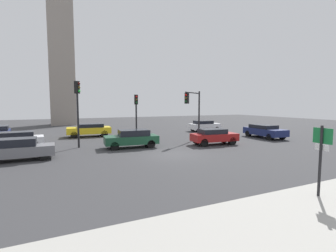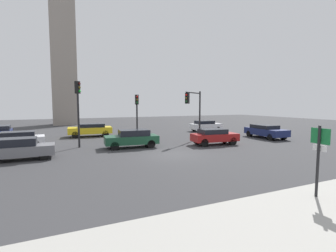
# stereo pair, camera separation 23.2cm
# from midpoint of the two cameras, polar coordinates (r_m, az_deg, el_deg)

# --- Properties ---
(ground_plane) EXTENTS (97.85, 97.85, 0.00)m
(ground_plane) POSITION_cam_midpoint_polar(r_m,az_deg,el_deg) (17.78, 0.62, -6.52)
(ground_plane) COLOR #38383A
(sidewalk_corner) EXTENTS (35.21, 3.79, 0.15)m
(sidewalk_corner) POSITION_cam_midpoint_polar(r_m,az_deg,el_deg) (9.70, 30.94, -16.91)
(sidewalk_corner) COLOR #A8A59E
(sidewalk_corner) RESTS_ON ground_plane
(direction_sign) EXTENTS (0.13, 0.74, 2.66)m
(direction_sign) POSITION_cam_midpoint_polar(r_m,az_deg,el_deg) (10.72, 31.39, -5.25)
(direction_sign) COLOR black
(direction_sign) RESTS_ON ground_plane
(traffic_light_0) EXTENTS (2.77, 2.01, 4.87)m
(traffic_light_0) POSITION_cam_midpoint_polar(r_m,az_deg,el_deg) (24.16, 5.56, 4.89)
(traffic_light_0) COLOR black
(traffic_light_0) RESTS_ON ground_plane
(traffic_light_1) EXTENTS (0.35, 0.47, 4.53)m
(traffic_light_1) POSITION_cam_midpoint_polar(r_m,az_deg,el_deg) (25.38, -7.63, 4.18)
(traffic_light_1) COLOR black
(traffic_light_1) RESTS_ON ground_plane
(traffic_light_2) EXTENTS (0.47, 0.46, 5.42)m
(traffic_light_2) POSITION_cam_midpoint_polar(r_m,az_deg,el_deg) (21.38, -20.48, 5.28)
(traffic_light_2) COLOR black
(traffic_light_2) RESTS_ON ground_plane
(car_0) EXTENTS (4.05, 1.94, 1.40)m
(car_0) POSITION_cam_midpoint_polar(r_m,az_deg,el_deg) (32.77, 8.20, 0.11)
(car_0) COLOR silver
(car_0) RESTS_ON ground_plane
(car_1) EXTENTS (4.73, 2.39, 1.41)m
(car_1) POSITION_cam_midpoint_polar(r_m,az_deg,el_deg) (28.54, -17.95, -0.77)
(car_1) COLOR yellow
(car_1) RESTS_ON ground_plane
(car_3) EXTENTS (2.18, 4.67, 1.38)m
(car_3) POSITION_cam_midpoint_polar(r_m,az_deg,el_deg) (27.94, 21.20, -1.03)
(car_3) COLOR navy
(car_3) RESTS_ON ground_plane
(car_4) EXTENTS (4.51, 2.11, 1.31)m
(car_4) POSITION_cam_midpoint_polar(r_m,az_deg,el_deg) (23.93, -32.21, -2.60)
(car_4) COLOR silver
(car_4) RESTS_ON ground_plane
(car_5) EXTENTS (3.96, 1.63, 1.43)m
(car_5) POSITION_cam_midpoint_polar(r_m,az_deg,el_deg) (18.38, -31.45, -4.55)
(car_5) COLOR slate
(car_5) RESTS_ON ground_plane
(car_6) EXTENTS (4.20, 2.09, 1.40)m
(car_6) POSITION_cam_midpoint_polar(r_m,az_deg,el_deg) (22.04, 10.29, -2.32)
(car_6) COLOR maroon
(car_6) RESTS_ON ground_plane
(car_7) EXTENTS (4.44, 2.20, 1.48)m
(car_7) POSITION_cam_midpoint_polar(r_m,az_deg,el_deg) (20.47, -8.68, -2.81)
(car_7) COLOR #19472D
(car_7) RESTS_ON ground_plane
(skyline_tower) EXTENTS (3.99, 3.99, 29.67)m
(skyline_tower) POSITION_cam_midpoint_polar(r_m,az_deg,el_deg) (47.54, -23.78, 18.40)
(skyline_tower) COLOR gray
(skyline_tower) RESTS_ON ground_plane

